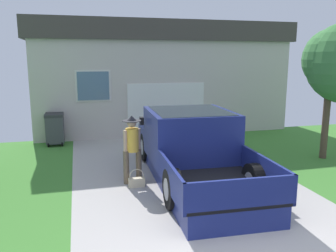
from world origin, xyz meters
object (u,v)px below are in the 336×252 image
Objects in this scene: pickup_truck at (190,147)px; house_with_garage at (152,75)px; wheeled_trash_bin at (55,128)px; handbag at (137,181)px; person_with_hat at (132,144)px.

house_with_garage is at bearing 87.26° from pickup_truck.
handbag is at bearing -66.51° from wheeled_trash_bin.
person_with_hat is 3.77× the size of handbag.
pickup_truck reaches higher than wheeled_trash_bin.
house_with_garage reaches higher than handbag.
house_with_garage is 5.82m from wheeled_trash_bin.
pickup_truck reaches higher than handbag.
handbag is (-1.44, -0.44, -0.61)m from pickup_truck.
wheeled_trash_bin reaches higher than handbag.
house_with_garage is (2.20, 8.02, 1.25)m from person_with_hat.
pickup_truck is at bearing -50.58° from wheeled_trash_bin.
person_with_hat is at bearing -65.26° from wheeled_trash_bin.
house_with_garage reaches higher than person_with_hat.
handbag is 5.09m from wheeled_trash_bin.
handbag is 0.39× the size of wheeled_trash_bin.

